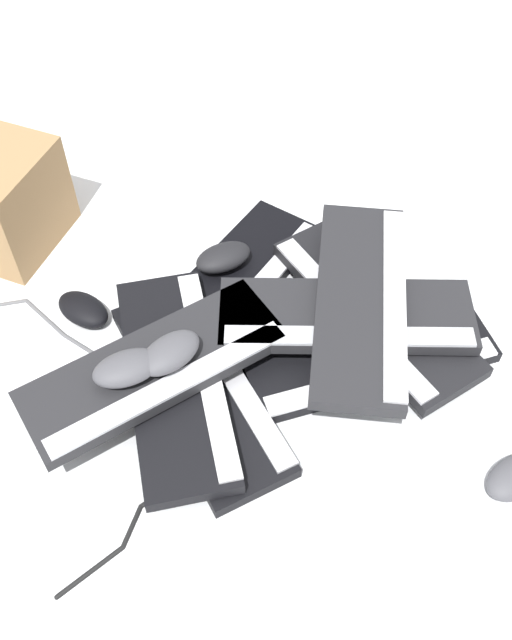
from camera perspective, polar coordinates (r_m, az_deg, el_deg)
ground_plane at (r=1.26m, az=-0.01°, el=-3.36°), size 3.20×3.20×0.00m
keyboard_0 at (r=1.22m, az=-4.44°, el=-5.31°), size 0.38×0.44×0.03m
keyboard_1 at (r=1.27m, az=9.08°, el=-2.89°), size 0.41×0.42×0.03m
keyboard_2 at (r=1.36m, az=-1.99°, el=2.80°), size 0.46×0.20×0.03m
keyboard_3 at (r=1.30m, az=9.40°, el=1.04°), size 0.35×0.45×0.03m
keyboard_4 at (r=1.24m, az=7.24°, el=0.27°), size 0.33×0.46×0.03m
keyboard_5 at (r=1.20m, az=-6.39°, el=-4.65°), size 0.44×0.39×0.03m
keyboard_6 at (r=1.18m, az=-8.06°, el=-3.84°), size 0.46×0.35×0.03m
keyboard_7 at (r=1.23m, az=8.49°, el=1.58°), size 0.46×0.29×0.03m
mouse_0 at (r=1.35m, az=-13.66°, el=0.83°), size 0.08×0.12×0.04m
mouse_1 at (r=1.36m, az=-2.63°, el=5.04°), size 0.13×0.12×0.04m
mouse_3 at (r=1.14m, az=-10.30°, el=-3.80°), size 0.13×0.12×0.04m
mouse_4 at (r=1.15m, az=-6.90°, el=-2.62°), size 0.13×0.10×0.04m
cable_1 at (r=1.20m, az=0.11°, el=-8.07°), size 0.75×0.31×0.01m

